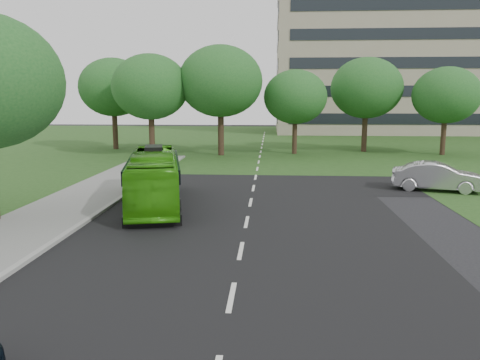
{
  "coord_description": "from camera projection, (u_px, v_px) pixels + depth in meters",
  "views": [
    {
      "loc": [
        1.04,
        -18.12,
        5.42
      ],
      "look_at": [
        -0.41,
        3.75,
        1.6
      ],
      "focal_mm": 35.0,
      "sensor_mm": 36.0,
      "label": 1
    }
  ],
  "objects": [
    {
      "name": "office_building",
      "position": [
        400.0,
        55.0,
        76.14
      ],
      "size": [
        40.1,
        20.1,
        25.0
      ],
      "color": "gray",
      "rests_on": "ground"
    },
    {
      "name": "sedan",
      "position": [
        437.0,
        177.0,
        27.78
      ],
      "size": [
        5.45,
        3.12,
        1.7
      ],
      "primitive_type": "imported",
      "rotation": [
        0.0,
        0.0,
        1.3
      ],
      "color": "#B7B6BB",
      "rests_on": "ground"
    },
    {
      "name": "tree_park_d",
      "position": [
        366.0,
        88.0,
        47.42
      ],
      "size": [
        7.24,
        7.24,
        9.57
      ],
      "color": "black",
      "rests_on": "ground"
    },
    {
      "name": "tree_park_f",
      "position": [
        113.0,
        87.0,
        49.96
      ],
      "size": [
        7.28,
        7.28,
        9.73
      ],
      "color": "black",
      "rests_on": "ground"
    },
    {
      "name": "street_surfaces",
      "position": [
        255.0,
        161.0,
        41.2
      ],
      "size": [
        120.0,
        120.0,
        0.15
      ],
      "color": "black",
      "rests_on": "ground"
    },
    {
      "name": "tree_park_c",
      "position": [
        295.0,
        97.0,
        45.63
      ],
      "size": [
        6.2,
        6.2,
        8.23
      ],
      "color": "black",
      "rests_on": "ground"
    },
    {
      "name": "bus",
      "position": [
        154.0,
        178.0,
        24.02
      ],
      "size": [
        4.44,
        10.18,
        2.76
      ],
      "primitive_type": "imported",
      "rotation": [
        0.0,
        0.0,
        0.22
      ],
      "color": "#30900E",
      "rests_on": "ground"
    },
    {
      "name": "tree_park_a",
      "position": [
        150.0,
        87.0,
        43.83
      ],
      "size": [
        7.21,
        7.21,
        9.58
      ],
      "color": "black",
      "rests_on": "ground"
    },
    {
      "name": "tree_park_e",
      "position": [
        446.0,
        95.0,
        44.72
      ],
      "size": [
        6.34,
        6.34,
        8.45
      ],
      "color": "black",
      "rests_on": "ground"
    },
    {
      "name": "tree_park_b",
      "position": [
        221.0,
        81.0,
        44.26
      ],
      "size": [
        7.96,
        7.96,
        10.44
      ],
      "color": "black",
      "rests_on": "ground"
    },
    {
      "name": "ground",
      "position": [
        244.0,
        235.0,
        18.81
      ],
      "size": [
        160.0,
        160.0,
        0.0
      ],
      "primitive_type": "plane",
      "color": "black",
      "rests_on": "ground"
    }
  ]
}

